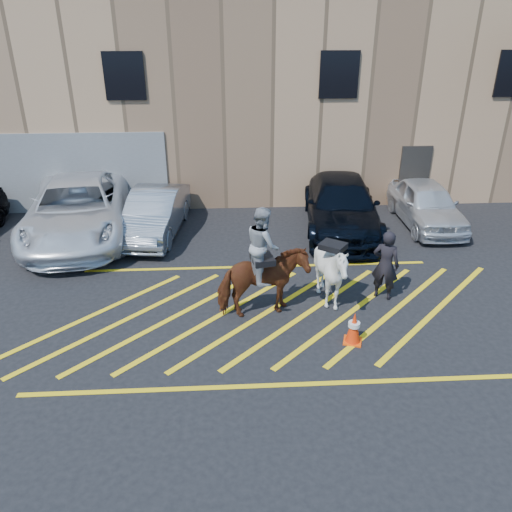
{
  "coord_description": "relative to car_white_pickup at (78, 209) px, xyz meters",
  "views": [
    {
      "loc": [
        -0.74,
        -10.24,
        6.33
      ],
      "look_at": [
        -0.14,
        0.2,
        1.3
      ],
      "focal_mm": 35.0,
      "sensor_mm": 36.0,
      "label": 1
    }
  ],
  "objects": [
    {
      "name": "ground",
      "position": [
        5.47,
        -4.77,
        -0.89
      ],
      "size": [
        90.0,
        90.0,
        0.0
      ],
      "primitive_type": "plane",
      "color": "black",
      "rests_on": "ground"
    },
    {
      "name": "car_white_pickup",
      "position": [
        0.0,
        0.0,
        0.0
      ],
      "size": [
        3.79,
        6.73,
        1.78
      ],
      "primitive_type": "imported",
      "rotation": [
        0.0,
        0.0,
        0.14
      ],
      "color": "white",
      "rests_on": "ground"
    },
    {
      "name": "car_silver_sedan",
      "position": [
        2.38,
        -0.02,
        -0.18
      ],
      "size": [
        2.01,
        4.46,
        1.42
      ],
      "primitive_type": "imported",
      "rotation": [
        0.0,
        0.0,
        -0.12
      ],
      "color": "#969BA3",
      "rests_on": "ground"
    },
    {
      "name": "car_blue_suv",
      "position": [
        8.38,
        0.1,
        -0.08
      ],
      "size": [
        2.88,
        5.78,
        1.61
      ],
      "primitive_type": "imported",
      "rotation": [
        0.0,
        0.0,
        -0.11
      ],
      "color": "black",
      "rests_on": "ground"
    },
    {
      "name": "car_white_suv",
      "position": [
        11.29,
        0.3,
        -0.17
      ],
      "size": [
        1.74,
        4.24,
        1.44
      ],
      "primitive_type": "imported",
      "rotation": [
        0.0,
        0.0,
        -0.01
      ],
      "color": "silver",
      "rests_on": "ground"
    },
    {
      "name": "handler",
      "position": [
        8.5,
        -4.41,
        0.0
      ],
      "size": [
        0.78,
        0.69,
        1.78
      ],
      "primitive_type": "imported",
      "rotation": [
        0.0,
        0.0,
        2.63
      ],
      "color": "black",
      "rests_on": "ground"
    },
    {
      "name": "warehouse",
      "position": [
        5.46,
        7.22,
        2.76
      ],
      "size": [
        32.42,
        10.2,
        7.3
      ],
      "color": "tan",
      "rests_on": "ground"
    },
    {
      "name": "hatching_zone",
      "position": [
        5.47,
        -5.07,
        -0.88
      ],
      "size": [
        12.6,
        5.12,
        0.01
      ],
      "color": "yellow",
      "rests_on": "ground"
    },
    {
      "name": "mounted_bay",
      "position": [
        5.46,
        -5.06,
        0.19
      ],
      "size": [
        2.17,
        1.32,
        2.67
      ],
      "color": "brown",
      "rests_on": "ground"
    },
    {
      "name": "saddled_white",
      "position": [
        7.12,
        -4.66,
        -0.01
      ],
      "size": [
        2.06,
        2.1,
        1.74
      ],
      "color": "silver",
      "rests_on": "ground"
    },
    {
      "name": "traffic_cone",
      "position": [
        7.33,
        -6.25,
        -0.52
      ],
      "size": [
        0.48,
        0.48,
        0.73
      ],
      "color": "#FF4C0A",
      "rests_on": "ground"
    }
  ]
}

